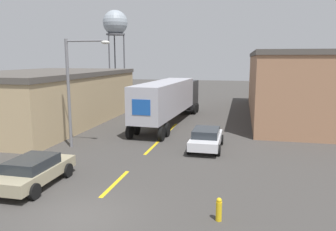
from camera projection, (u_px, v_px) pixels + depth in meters
ground_plane at (81, 217)px, 12.26m from camera, size 160.00×160.00×0.00m
road_centerline at (152, 148)px, 21.84m from camera, size 0.20×16.43×0.01m
warehouse_left at (44, 97)px, 30.04m from camera, size 10.80×19.12×4.73m
warehouse_right at (314, 85)px, 33.30m from camera, size 12.48×23.71×6.52m
semi_truck at (170, 97)px, 29.95m from camera, size 3.52×15.33×3.90m
parked_car_left_near at (34, 170)px, 15.16m from camera, size 2.05×4.39×1.38m
parked_car_right_mid at (206, 138)px, 21.37m from camera, size 2.05×4.39×1.38m
water_tower at (115, 24)px, 69.01m from camera, size 5.21×5.21×15.95m
street_lamp at (74, 84)px, 21.21m from camera, size 3.07×0.32×7.11m
fire_hydrant at (219, 209)px, 11.92m from camera, size 0.22×0.22×0.89m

